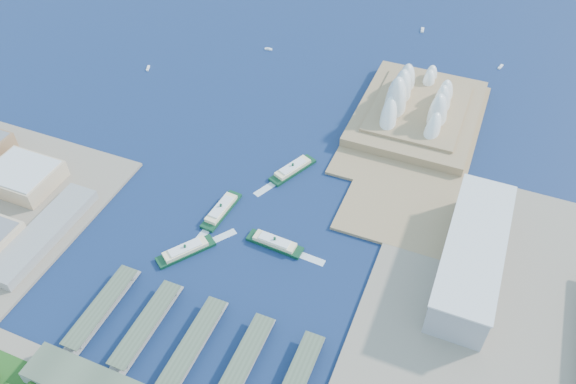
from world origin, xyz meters
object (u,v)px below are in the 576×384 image
at_px(ferry_c, 185,249).
at_px(ferry_d, 275,241).
at_px(ferry_b, 293,168).
at_px(toaster_building, 472,255).
at_px(ferry_a, 221,208).
at_px(opera_house, 421,95).

distance_m(ferry_c, ferry_d, 79.34).
distance_m(ferry_b, ferry_d, 100.71).
height_order(ferry_c, ferry_d, ferry_c).
xyz_separation_m(toaster_building, ferry_d, (-164.57, -36.94, -15.54)).
bearing_deg(toaster_building, ferry_a, -175.39).
bearing_deg(ferry_a, ferry_c, -91.52).
xyz_separation_m(opera_house, ferry_a, (-138.03, -218.40, -26.87)).
relative_size(opera_house, ferry_a, 3.32).
bearing_deg(ferry_a, ferry_b, 67.22).
relative_size(ferry_c, ferry_d, 1.02).
bearing_deg(toaster_building, ferry_d, -167.35).
xyz_separation_m(opera_house, toaster_building, (90.00, -200.00, -11.50)).
bearing_deg(opera_house, ferry_a, -122.29).
xyz_separation_m(ferry_c, ferry_d, (69.41, 38.43, -0.09)).
bearing_deg(ferry_a, ferry_d, -11.84).
bearing_deg(ferry_c, opera_house, -81.90).
bearing_deg(opera_house, ferry_d, -107.47).
xyz_separation_m(toaster_building, ferry_c, (-233.99, -75.37, -15.45)).
xyz_separation_m(ferry_b, ferry_d, (22.47, -98.17, -0.24)).
xyz_separation_m(toaster_building, ferry_b, (-187.05, 61.22, -15.30)).
distance_m(opera_house, ferry_d, 249.87).
relative_size(opera_house, toaster_building, 1.16).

